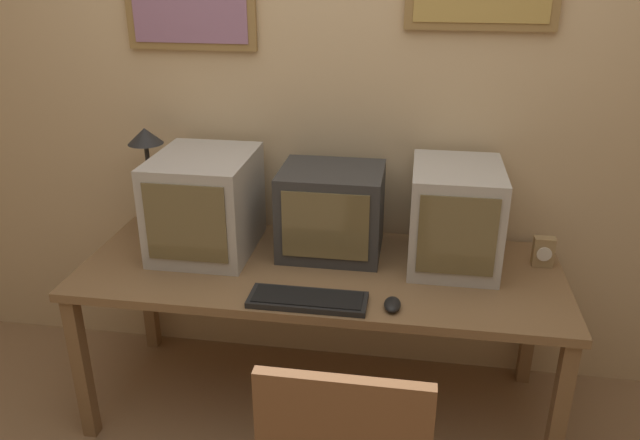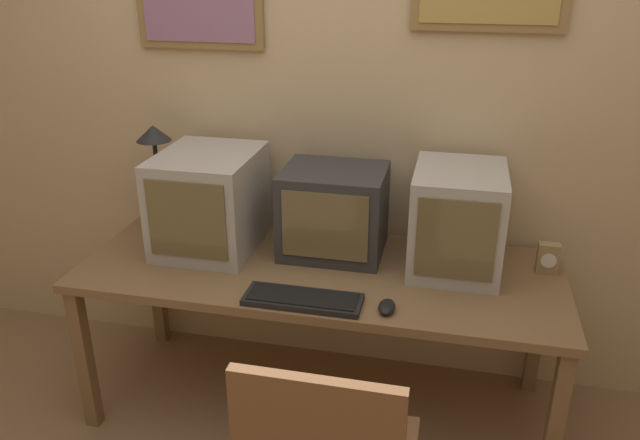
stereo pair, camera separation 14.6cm
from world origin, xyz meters
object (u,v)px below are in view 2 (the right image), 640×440
at_px(monitor_right, 457,219).
at_px(mouse_near_keyboard, 387,307).
at_px(desk_lamp, 155,147).
at_px(monitor_left, 210,201).
at_px(desk_clock, 548,258).
at_px(monitor_center, 334,211).
at_px(keyboard_main, 303,299).

height_order(monitor_right, mouse_near_keyboard, monitor_right).
bearing_deg(desk_lamp, monitor_left, -23.31).
bearing_deg(desk_clock, monitor_center, 179.86).
bearing_deg(monitor_left, mouse_near_keyboard, -25.00).
bearing_deg(mouse_near_keyboard, keyboard_main, -178.75).
distance_m(monitor_left, monitor_center, 0.53).
bearing_deg(monitor_right, monitor_center, 177.02).
bearing_deg(desk_lamp, keyboard_main, -32.62).
bearing_deg(monitor_left, keyboard_main, -37.32).
relative_size(desk_clock, desk_lamp, 0.25).
height_order(monitor_center, keyboard_main, monitor_center).
bearing_deg(desk_clock, monitor_left, -177.64).
relative_size(monitor_right, keyboard_main, 1.02).
xyz_separation_m(monitor_left, desk_lamp, (-0.30, 0.13, 0.18)).
distance_m(monitor_left, mouse_near_keyboard, 0.92).
relative_size(monitor_left, desk_lamp, 0.99).
bearing_deg(mouse_near_keyboard, monitor_center, 123.00).
xyz_separation_m(monitor_left, desk_clock, (1.40, 0.06, -0.15)).
distance_m(desk_clock, desk_lamp, 1.73).
height_order(monitor_left, monitor_center, monitor_left).
distance_m(monitor_center, desk_lamp, 0.85).
relative_size(monitor_center, desk_clock, 3.42).
height_order(monitor_center, monitor_right, monitor_right).
relative_size(keyboard_main, mouse_near_keyboard, 4.24).
relative_size(monitor_center, keyboard_main, 0.97).
height_order(keyboard_main, mouse_near_keyboard, mouse_near_keyboard).
height_order(mouse_near_keyboard, desk_clock, desk_clock).
distance_m(keyboard_main, mouse_near_keyboard, 0.31).
bearing_deg(desk_lamp, monitor_right, -4.05).
bearing_deg(desk_lamp, mouse_near_keyboard, -24.55).
relative_size(monitor_center, monitor_right, 0.95).
distance_m(monitor_center, mouse_near_keyboard, 0.55).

